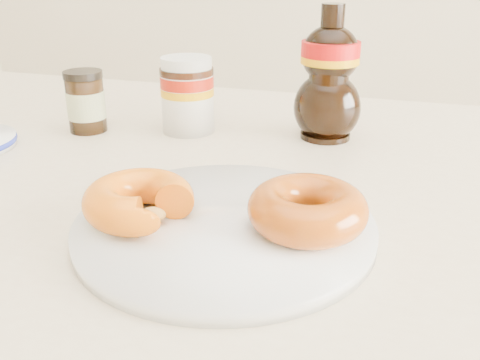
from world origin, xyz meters
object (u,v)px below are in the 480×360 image
(nutella_jar, at_px, (187,92))
(dark_jar, at_px, (86,102))
(dining_table, at_px, (236,245))
(syrup_bottle, at_px, (329,74))
(donut_whole, at_px, (308,209))
(donut_bitten, at_px, (139,200))
(plate, at_px, (225,226))

(nutella_jar, distance_m, dark_jar, 0.15)
(dining_table, bearing_deg, syrup_bottle, 69.40)
(donut_whole, xyz_separation_m, nutella_jar, (-0.23, 0.28, 0.03))
(donut_bitten, relative_size, dark_jar, 1.17)
(donut_bitten, xyz_separation_m, donut_whole, (0.16, 0.03, 0.00))
(donut_whole, bearing_deg, plate, -175.21)
(dining_table, xyz_separation_m, syrup_bottle, (0.07, 0.20, 0.18))
(syrup_bottle, distance_m, dark_jar, 0.36)
(donut_whole, distance_m, nutella_jar, 0.37)
(donut_whole, distance_m, dark_jar, 0.45)
(dark_jar, bearing_deg, dining_table, -24.45)
(syrup_bottle, bearing_deg, nutella_jar, -171.78)
(dining_table, distance_m, dark_jar, 0.33)
(donut_whole, height_order, nutella_jar, nutella_jar)
(donut_whole, height_order, syrup_bottle, syrup_bottle)
(dining_table, height_order, plate, plate)
(dining_table, bearing_deg, nutella_jar, 127.31)
(dining_table, height_order, donut_bitten, donut_bitten)
(syrup_bottle, bearing_deg, donut_bitten, -110.58)
(nutella_jar, height_order, dark_jar, nutella_jar)
(plate, relative_size, nutella_jar, 2.59)
(syrup_bottle, bearing_deg, plate, -98.56)
(plate, xyz_separation_m, dark_jar, (-0.30, 0.24, 0.04))
(plate, bearing_deg, dark_jar, 140.91)
(plate, height_order, dark_jar, dark_jar)
(nutella_jar, bearing_deg, syrup_bottle, 8.22)
(nutella_jar, relative_size, syrup_bottle, 0.59)
(donut_bitten, height_order, nutella_jar, nutella_jar)
(donut_whole, relative_size, syrup_bottle, 0.59)
(donut_bitten, bearing_deg, plate, -2.03)
(donut_bitten, distance_m, nutella_jar, 0.32)
(plate, height_order, syrup_bottle, syrup_bottle)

